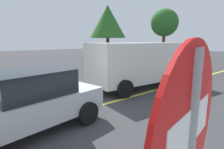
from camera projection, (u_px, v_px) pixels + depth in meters
ground_plane at (59, 117)px, 5.64m from camera, size 80.00×80.00×0.00m
lane_marking_centre at (129, 97)px, 7.54m from camera, size 28.00×0.16×0.01m
white_van at (141, 62)px, 9.08m from camera, size 5.37×2.68×2.20m
car_white_near_curb at (174, 60)px, 14.52m from camera, size 4.48×2.55×1.54m
car_silver_crossing at (26, 101)px, 4.68m from camera, size 4.12×2.49×1.58m
tree_left_verge at (164, 23)px, 20.37m from camera, size 3.03×3.03×5.74m
tree_centre_verge at (108, 22)px, 15.06m from camera, size 2.95×2.95×5.14m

